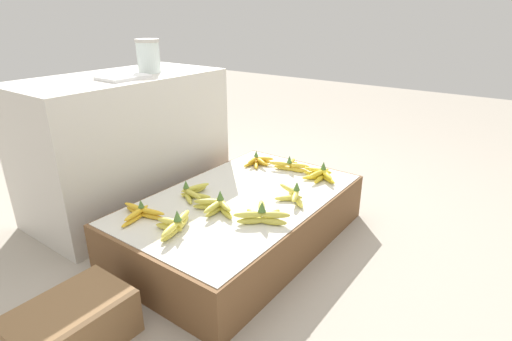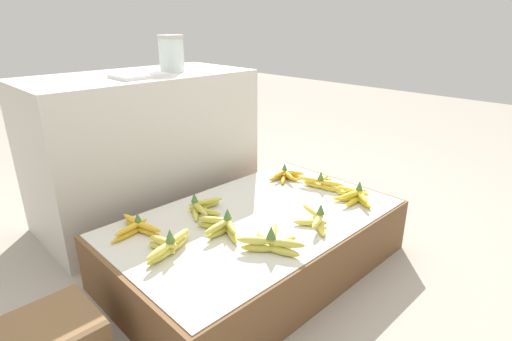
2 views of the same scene
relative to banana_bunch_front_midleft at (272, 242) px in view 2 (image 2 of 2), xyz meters
name	(u,v)px [view 2 (image 2 of 2)]	position (x,y,z in m)	size (l,w,h in m)	color
ground_plane	(256,266)	(0.14, 0.23, -0.29)	(10.00, 10.00, 0.00)	#A89E8E
display_platform	(256,242)	(0.14, 0.23, -0.16)	(1.27, 0.78, 0.26)	brown
back_vendor_table	(145,148)	(0.08, 1.04, 0.11)	(1.15, 0.59, 0.80)	beige
banana_bunch_front_midleft	(272,242)	(0.00, 0.00, 0.00)	(0.22, 0.24, 0.11)	gold
banana_bunch_front_midright	(316,219)	(0.27, 0.00, 0.00)	(0.19, 0.21, 0.10)	#DBCC4C
banana_bunch_front_right	(355,196)	(0.59, 0.02, 0.00)	(0.17, 0.22, 0.10)	yellow
banana_bunch_middle_left	(168,245)	(-0.29, 0.25, 0.00)	(0.23, 0.16, 0.11)	#DBCC4C
banana_bunch_middle_midleft	(222,226)	(-0.05, 0.22, 0.00)	(0.17, 0.24, 0.10)	gold
banana_bunch_middle_right	(322,182)	(0.61, 0.22, 0.00)	(0.18, 0.24, 0.09)	gold
banana_bunch_back_left	(137,227)	(-0.30, 0.46, -0.01)	(0.18, 0.24, 0.08)	gold
banana_bunch_back_midleft	(201,207)	(0.00, 0.43, -0.01)	(0.20, 0.18, 0.09)	gold
banana_bunch_back_right	(286,175)	(0.56, 0.42, -0.01)	(0.17, 0.13, 0.08)	gold
glass_jar	(171,53)	(0.26, 0.99, 0.61)	(0.14, 0.14, 0.19)	silver
foam_tray_white	(139,75)	(0.02, 0.91, 0.52)	(0.24, 0.19, 0.02)	white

